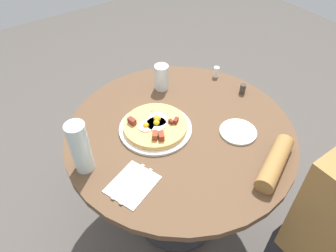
{
  "coord_description": "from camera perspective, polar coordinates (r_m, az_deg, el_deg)",
  "views": [
    {
      "loc": [
        -0.6,
        -0.75,
        1.63
      ],
      "look_at": [
        -0.04,
        0.03,
        0.72
      ],
      "focal_mm": 33.48,
      "sensor_mm": 36.0,
      "label": 1
    }
  ],
  "objects": [
    {
      "name": "person_seated",
      "position": [
        1.42,
        27.57,
        -16.29
      ],
      "size": [
        0.43,
        0.48,
        1.14
      ],
      "color": "#2D2D33",
      "rests_on": "ground_plane"
    },
    {
      "name": "pizza_plate",
      "position": [
        1.33,
        -2.29,
        -0.45
      ],
      "size": [
        0.31,
        0.31,
        0.01
      ],
      "primitive_type": "cylinder",
      "color": "white",
      "rests_on": "dining_table"
    },
    {
      "name": "pepper_shaker",
      "position": [
        1.55,
        13.45,
        6.62
      ],
      "size": [
        0.03,
        0.03,
        0.05
      ],
      "primitive_type": "cylinder",
      "color": "#3F3833",
      "rests_on": "dining_table"
    },
    {
      "name": "water_glass",
      "position": [
        1.52,
        -1.17,
        8.85
      ],
      "size": [
        0.07,
        0.07,
        0.13
      ],
      "primitive_type": "cylinder",
      "color": "silver",
      "rests_on": "dining_table"
    },
    {
      "name": "water_bottle",
      "position": [
        1.15,
        -15.69,
        -3.81
      ],
      "size": [
        0.07,
        0.07,
        0.22
      ],
      "primitive_type": "cylinder",
      "color": "silver",
      "rests_on": "dining_table"
    },
    {
      "name": "dining_table",
      "position": [
        1.45,
        2.1,
        -5.29
      ],
      "size": [
        0.98,
        0.98,
        0.7
      ],
      "color": "brown",
      "rests_on": "ground_plane"
    },
    {
      "name": "napkin",
      "position": [
        1.15,
        -6.47,
        -10.48
      ],
      "size": [
        0.21,
        0.19,
        0.0
      ],
      "primitive_type": "cube",
      "rotation": [
        0.0,
        0.0,
        0.36
      ],
      "color": "white",
      "rests_on": "dining_table"
    },
    {
      "name": "salt_shaker",
      "position": [
        1.64,
        8.77,
        9.7
      ],
      "size": [
        0.03,
        0.03,
        0.06
      ],
      "primitive_type": "cylinder",
      "color": "white",
      "rests_on": "dining_table"
    },
    {
      "name": "knife",
      "position": [
        1.15,
        -7.2,
        -9.93
      ],
      "size": [
        0.17,
        0.08,
        0.0
      ],
      "primitive_type": "cube",
      "rotation": [
        0.0,
        0.0,
        0.36
      ],
      "color": "silver",
      "rests_on": "napkin"
    },
    {
      "name": "fork",
      "position": [
        1.14,
        -5.76,
        -10.77
      ],
      "size": [
        0.17,
        0.08,
        0.0
      ],
      "primitive_type": "cube",
      "rotation": [
        0.0,
        0.0,
        0.36
      ],
      "color": "silver",
      "rests_on": "napkin"
    },
    {
      "name": "breakfast_pizza",
      "position": [
        1.31,
        -2.34,
        0.12
      ],
      "size": [
        0.27,
        0.27,
        0.05
      ],
      "color": "#DCA95B",
      "rests_on": "pizza_plate"
    },
    {
      "name": "ground_plane",
      "position": [
        1.89,
        1.67,
        -16.08
      ],
      "size": [
        6.0,
        6.0,
        0.0
      ],
      "primitive_type": "plane",
      "color": "#4C4742"
    },
    {
      "name": "bread_plate",
      "position": [
        1.34,
        12.63,
        -1.04
      ],
      "size": [
        0.16,
        0.16,
        0.01
      ],
      "primitive_type": "cylinder",
      "color": "silver",
      "rests_on": "dining_table"
    }
  ]
}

